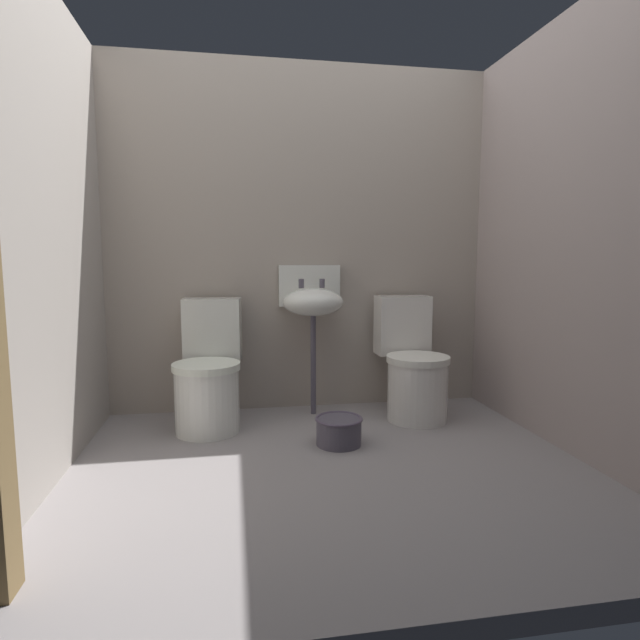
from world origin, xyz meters
name	(u,v)px	position (x,y,z in m)	size (l,w,h in m)	color
ground_plane	(328,469)	(0.00, 0.00, -0.04)	(2.97, 2.41, 0.08)	gray
wall_back	(300,240)	(0.00, 1.05, 1.16)	(2.97, 0.10, 2.33)	#A5998C
wall_left	(41,230)	(-1.33, 0.10, 1.16)	(0.10, 2.21, 2.33)	#A09890
wall_right	(564,235)	(1.33, 0.10, 1.16)	(0.10, 2.21, 2.33)	#A3938E
toilet_left	(209,376)	(-0.62, 0.65, 0.32)	(0.44, 0.63, 0.78)	white
toilet_right	(413,368)	(0.68, 0.65, 0.32)	(0.41, 0.60, 0.78)	white
sink	(313,301)	(0.05, 0.84, 0.75)	(0.42, 0.35, 0.99)	#504A57
bucket	(339,430)	(0.10, 0.23, 0.08)	(0.27, 0.27, 0.16)	#504A57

